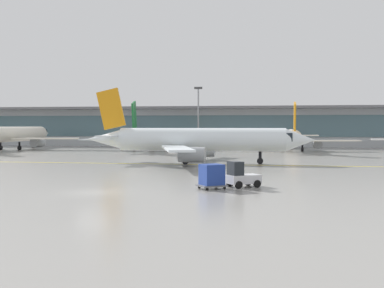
# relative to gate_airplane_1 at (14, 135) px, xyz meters

# --- Properties ---
(ground_plane) EXTENTS (400.00, 400.00, 0.00)m
(ground_plane) POSITION_rel_gate_airplane_1_xyz_m (38.93, -60.20, -3.14)
(ground_plane) COLOR gray
(taxiway_centreline_stripe) EXTENTS (109.99, 2.40, 0.01)m
(taxiway_centreline_stripe) POSITION_rel_gate_airplane_1_xyz_m (43.52, -33.28, -3.13)
(taxiway_centreline_stripe) COLOR yellow
(taxiway_centreline_stripe) RESTS_ON ground_plane
(terminal_concourse) EXTENTS (224.53, 11.00, 9.60)m
(terminal_concourse) POSITION_rel_gate_airplane_1_xyz_m (38.93, 23.28, 1.78)
(terminal_concourse) COLOR #B2B7BC
(terminal_concourse) RESTS_ON ground_plane
(gate_airplane_1) EXTENTS (29.35, 31.53, 10.46)m
(gate_airplane_1) POSITION_rel_gate_airplane_1_xyz_m (0.00, 0.00, 0.00)
(gate_airplane_1) COLOR silver
(gate_airplane_1) RESTS_ON ground_plane
(gate_airplane_2) EXTENTS (26.56, 28.65, 9.49)m
(gate_airplane_2) POSITION_rel_gate_airplane_1_xyz_m (27.97, 0.70, -0.29)
(gate_airplane_2) COLOR white
(gate_airplane_2) RESTS_ON ground_plane
(gate_airplane_3) EXTENTS (25.94, 27.87, 9.24)m
(gate_airplane_3) POSITION_rel_gate_airplane_1_xyz_m (57.55, 2.53, -0.36)
(gate_airplane_3) COLOR silver
(gate_airplane_3) RESTS_ON ground_plane
(taxiing_regional_jet) EXTENTS (30.53, 28.45, 10.13)m
(taxiing_regional_jet) POSITION_rel_gate_airplane_1_xyz_m (43.13, -31.27, -0.10)
(taxiing_regional_jet) COLOR white
(taxiing_regional_jet) RESTS_ON ground_plane
(baggage_tug) EXTENTS (2.94, 2.61, 2.10)m
(baggage_tug) POSITION_rel_gate_airplane_1_xyz_m (49.67, -55.52, -2.24)
(baggage_tug) COLOR silver
(baggage_tug) RESTS_ON ground_plane
(cargo_dolly_lead) EXTENTS (2.63, 2.48, 1.94)m
(cargo_dolly_lead) POSITION_rel_gate_airplane_1_xyz_m (47.45, -56.96, -2.08)
(cargo_dolly_lead) COLOR #595B60
(cargo_dolly_lead) RESTS_ON ground_plane
(apron_light_mast_1) EXTENTS (1.80, 0.36, 13.81)m
(apron_light_mast_1) POSITION_rel_gate_airplane_1_xyz_m (37.28, 13.88, 4.46)
(apron_light_mast_1) COLOR gray
(apron_light_mast_1) RESTS_ON ground_plane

